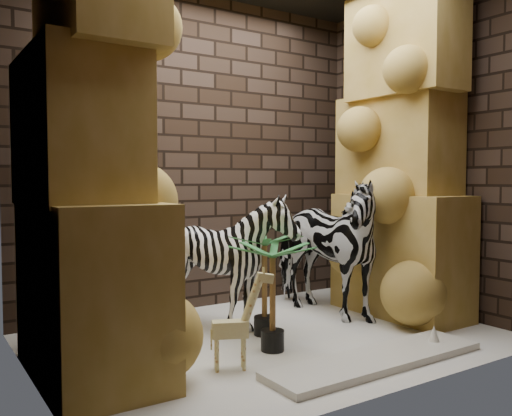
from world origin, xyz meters
TOP-DOWN VIEW (x-y plane):
  - floor at (0.00, 0.00)m, footprint 3.50×3.50m
  - wall_back at (0.00, 1.25)m, footprint 3.50×0.00m
  - wall_front at (0.00, -1.25)m, footprint 3.50×0.00m
  - wall_left at (-1.75, 0.00)m, footprint 0.00×3.00m
  - wall_right at (1.75, 0.00)m, footprint 0.00×3.00m
  - rock_pillar_left at (-1.40, 0.00)m, footprint 0.68×1.30m
  - rock_pillar_right at (1.42, 0.00)m, footprint 0.58×1.25m
  - zebra_right at (0.77, 0.36)m, footprint 0.76×1.29m
  - zebra_left at (-0.18, 0.40)m, footprint 1.15×1.31m
  - giraffe_toy at (-0.63, -0.41)m, footprint 0.37×0.25m
  - palm_front at (-0.00, 0.12)m, footprint 0.36×0.36m
  - palm_back at (-0.17, -0.24)m, footprint 0.36×0.36m
  - surfboard at (0.26, -0.85)m, footprint 1.70×0.43m

SIDE VIEW (x-z plane):
  - floor at x=0.00m, z-range 0.00..0.00m
  - surfboard at x=0.26m, z-range 0.00..0.05m
  - giraffe_toy at x=-0.63m, z-range 0.00..0.68m
  - palm_back at x=-0.17m, z-range 0.00..0.79m
  - palm_front at x=0.00m, z-range 0.00..0.83m
  - zebra_left at x=-0.18m, z-range 0.00..1.02m
  - zebra_right at x=0.77m, z-range 0.00..1.47m
  - wall_back at x=0.00m, z-range -0.25..3.25m
  - wall_front at x=0.00m, z-range -0.25..3.25m
  - wall_left at x=-1.75m, z-range 0.00..3.00m
  - wall_right at x=1.75m, z-range 0.00..3.00m
  - rock_pillar_left at x=-1.40m, z-range 0.00..3.00m
  - rock_pillar_right at x=1.42m, z-range 0.00..3.00m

